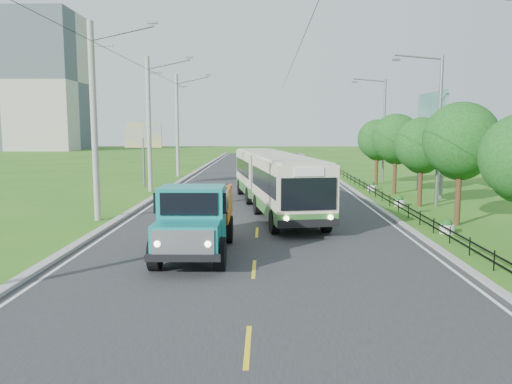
{
  "coord_description": "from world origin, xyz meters",
  "views": [
    {
      "loc": [
        0.37,
        -16.3,
        4.69
      ],
      "look_at": [
        -0.04,
        5.77,
        1.9
      ],
      "focal_mm": 35.0,
      "sensor_mm": 36.0,
      "label": 1
    }
  ],
  "objects_px": {
    "planter_mid": "(400,202)",
    "tree_third": "(461,144)",
    "pole_mid": "(149,124)",
    "dump_truck": "(196,214)",
    "tree_back": "(378,141)",
    "tree_fourth": "(422,147)",
    "planter_far": "(372,187)",
    "bus": "(274,177)",
    "pole_near": "(95,121)",
    "billboard_left": "(143,139)",
    "streetlight_far": "(382,127)",
    "pole_far": "(178,125)",
    "planter_near": "(447,227)",
    "streetlight_mid": "(437,125)",
    "tree_fifth": "(396,141)",
    "billboard_right": "(432,120)"
  },
  "relations": [
    {
      "from": "planter_near",
      "to": "planter_mid",
      "type": "xyz_separation_m",
      "value": [
        0.0,
        8.0,
        0.0
      ]
    },
    {
      "from": "pole_mid",
      "to": "streetlight_far",
      "type": "distance_m",
      "value": 20.16
    },
    {
      "from": "planter_mid",
      "to": "dump_truck",
      "type": "relative_size",
      "value": 0.1
    },
    {
      "from": "pole_near",
      "to": "tree_back",
      "type": "relative_size",
      "value": 1.82
    },
    {
      "from": "billboard_left",
      "to": "dump_truck",
      "type": "xyz_separation_m",
      "value": [
        7.27,
        -21.95,
        -2.35
      ]
    },
    {
      "from": "planter_mid",
      "to": "pole_far",
      "type": "bearing_deg",
      "value": 131.59
    },
    {
      "from": "tree_fourth",
      "to": "tree_fifth",
      "type": "bearing_deg",
      "value": 90.0
    },
    {
      "from": "pole_mid",
      "to": "planter_mid",
      "type": "height_order",
      "value": "pole_mid"
    },
    {
      "from": "tree_back",
      "to": "pole_mid",
      "type": "bearing_deg",
      "value": -164.16
    },
    {
      "from": "tree_fourth",
      "to": "planter_far",
      "type": "bearing_deg",
      "value": 99.08
    },
    {
      "from": "planter_far",
      "to": "pole_mid",
      "type": "bearing_deg",
      "value": -176.61
    },
    {
      "from": "bus",
      "to": "dump_truck",
      "type": "bearing_deg",
      "value": -115.72
    },
    {
      "from": "pole_mid",
      "to": "streetlight_mid",
      "type": "distance_m",
      "value": 20.16
    },
    {
      "from": "tree_back",
      "to": "streetlight_mid",
      "type": "xyz_separation_m",
      "value": [
        0.79,
        -12.14,
        1.25
      ]
    },
    {
      "from": "pole_mid",
      "to": "dump_truck",
      "type": "height_order",
      "value": "pole_mid"
    },
    {
      "from": "planter_far",
      "to": "billboard_right",
      "type": "height_order",
      "value": "billboard_right"
    },
    {
      "from": "planter_far",
      "to": "billboard_right",
      "type": "bearing_deg",
      "value": -28.39
    },
    {
      "from": "tree_third",
      "to": "streetlight_far",
      "type": "xyz_separation_m",
      "value": [
        0.79,
        19.86,
        0.92
      ]
    },
    {
      "from": "tree_fourth",
      "to": "billboard_left",
      "type": "bearing_deg",
      "value": 153.01
    },
    {
      "from": "tree_third",
      "to": "tree_fifth",
      "type": "relative_size",
      "value": 1.03
    },
    {
      "from": "tree_third",
      "to": "tree_back",
      "type": "relative_size",
      "value": 1.09
    },
    {
      "from": "planter_near",
      "to": "planter_mid",
      "type": "height_order",
      "value": "same"
    },
    {
      "from": "dump_truck",
      "to": "pole_mid",
      "type": "bearing_deg",
      "value": 107.19
    },
    {
      "from": "pole_mid",
      "to": "bus",
      "type": "height_order",
      "value": "pole_mid"
    },
    {
      "from": "tree_back",
      "to": "planter_near",
      "type": "height_order",
      "value": "tree_back"
    },
    {
      "from": "streetlight_far",
      "to": "pole_near",
      "type": "bearing_deg",
      "value": -134.86
    },
    {
      "from": "billboard_left",
      "to": "pole_far",
      "type": "bearing_deg",
      "value": 82.17
    },
    {
      "from": "pole_mid",
      "to": "bus",
      "type": "bearing_deg",
      "value": -42.69
    },
    {
      "from": "pole_mid",
      "to": "pole_far",
      "type": "height_order",
      "value": "same"
    },
    {
      "from": "billboard_right",
      "to": "dump_truck",
      "type": "bearing_deg",
      "value": -128.99
    },
    {
      "from": "tree_fifth",
      "to": "planter_near",
      "type": "bearing_deg",
      "value": -95.08
    },
    {
      "from": "pole_mid",
      "to": "planter_far",
      "type": "relative_size",
      "value": 14.93
    },
    {
      "from": "tree_fifth",
      "to": "planter_mid",
      "type": "relative_size",
      "value": 8.66
    },
    {
      "from": "bus",
      "to": "billboard_left",
      "type": "bearing_deg",
      "value": 122.96
    },
    {
      "from": "planter_near",
      "to": "dump_truck",
      "type": "height_order",
      "value": "dump_truck"
    },
    {
      "from": "planter_far",
      "to": "billboard_left",
      "type": "bearing_deg",
      "value": 173.69
    },
    {
      "from": "streetlight_mid",
      "to": "planter_far",
      "type": "distance_m",
      "value": 9.46
    },
    {
      "from": "streetlight_far",
      "to": "bus",
      "type": "relative_size",
      "value": 0.54
    },
    {
      "from": "planter_near",
      "to": "bus",
      "type": "xyz_separation_m",
      "value": [
        -7.72,
        6.57,
        1.63
      ]
    },
    {
      "from": "planter_near",
      "to": "billboard_left",
      "type": "distance_m",
      "value": 25.78
    },
    {
      "from": "pole_mid",
      "to": "dump_truck",
      "type": "xyz_separation_m",
      "value": [
        6.04,
        -18.95,
        -3.58
      ]
    },
    {
      "from": "pole_far",
      "to": "billboard_left",
      "type": "relative_size",
      "value": 1.92
    },
    {
      "from": "tree_third",
      "to": "bus",
      "type": "height_order",
      "value": "tree_third"
    },
    {
      "from": "tree_fourth",
      "to": "dump_truck",
      "type": "xyz_separation_m",
      "value": [
        -12.08,
        -12.09,
        -2.07
      ]
    },
    {
      "from": "streetlight_mid",
      "to": "tree_fifth",
      "type": "bearing_deg",
      "value": 97.29
    },
    {
      "from": "tree_fourth",
      "to": "planter_far",
      "type": "distance_m",
      "value": 8.62
    },
    {
      "from": "planter_mid",
      "to": "tree_third",
      "type": "bearing_deg",
      "value": -77.9
    },
    {
      "from": "pole_near",
      "to": "dump_truck",
      "type": "height_order",
      "value": "pole_near"
    },
    {
      "from": "tree_back",
      "to": "streetlight_mid",
      "type": "distance_m",
      "value": 12.23
    },
    {
      "from": "tree_back",
      "to": "streetlight_far",
      "type": "relative_size",
      "value": 0.61
    }
  ]
}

